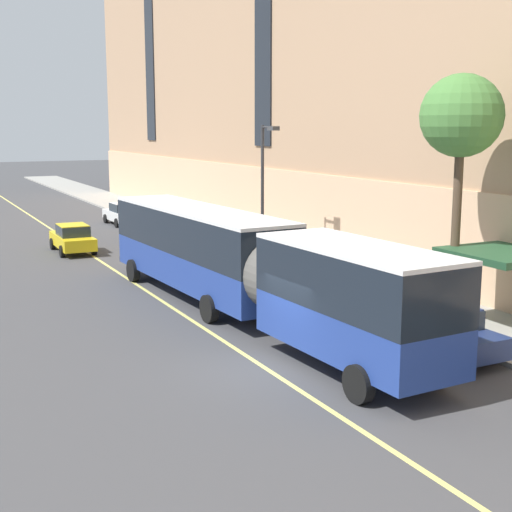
% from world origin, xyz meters
% --- Properties ---
extents(ground_plane, '(260.00, 260.00, 0.00)m').
position_xyz_m(ground_plane, '(0.00, 0.00, 0.00)').
color(ground_plane, '#424244').
extents(sidewalk, '(4.31, 160.00, 0.15)m').
position_xyz_m(sidewalk, '(8.37, 3.00, 0.07)').
color(sidewalk, '#9E9B93').
rests_on(sidewalk, ground).
extents(city_bus, '(3.62, 19.82, 3.63)m').
position_xyz_m(city_bus, '(1.66, 5.04, 2.11)').
color(city_bus, navy).
rests_on(city_bus, ground).
extents(parked_car_silver_0, '(2.09, 4.70, 1.56)m').
position_xyz_m(parked_car_silver_0, '(5.12, 8.54, 0.78)').
color(parked_car_silver_0, '#B7B7BC').
rests_on(parked_car_silver_0, ground).
extents(parked_car_darkgray_2, '(2.04, 4.76, 1.56)m').
position_xyz_m(parked_car_darkgray_2, '(5.05, 18.56, 0.79)').
color(parked_car_darkgray_2, '#4C4C51').
rests_on(parked_car_darkgray_2, ground).
extents(parked_car_white_3, '(1.99, 4.28, 1.56)m').
position_xyz_m(parked_car_white_3, '(4.95, 31.43, 0.78)').
color(parked_car_white_3, silver).
rests_on(parked_car_white_3, ground).
extents(parked_car_navy_4, '(2.08, 4.56, 1.56)m').
position_xyz_m(parked_car_navy_4, '(5.16, -1.16, 0.78)').
color(parked_car_navy_4, navy).
rests_on(parked_car_navy_4, ground).
extents(parked_car_darkgray_6, '(1.94, 4.34, 1.56)m').
position_xyz_m(parked_car_darkgray_6, '(4.97, 24.82, 0.78)').
color(parked_car_darkgray_6, '#4C4C51').
rests_on(parked_car_darkgray_6, ground).
extents(taxi_cab, '(1.94, 4.45, 1.56)m').
position_xyz_m(taxi_cab, '(-0.71, 21.70, 0.78)').
color(taxi_cab, yellow).
rests_on(taxi_cab, ground).
extents(street_tree_mid_block, '(2.82, 2.82, 8.44)m').
position_xyz_m(street_tree_mid_block, '(8.17, 1.46, 7.07)').
color(street_tree_mid_block, brown).
rests_on(street_tree_mid_block, sidewalk).
extents(street_lamp, '(0.36, 1.48, 6.73)m').
position_xyz_m(street_lamp, '(6.82, 13.32, 4.29)').
color(street_lamp, '#2D2D30').
rests_on(street_lamp, sidewalk).
extents(fire_hydrant, '(0.42, 0.24, 0.72)m').
position_xyz_m(fire_hydrant, '(6.72, 5.86, 0.49)').
color(fire_hydrant, red).
rests_on(fire_hydrant, sidewalk).
extents(lane_centerline, '(0.16, 140.00, 0.01)m').
position_xyz_m(lane_centerline, '(-0.04, 3.00, 0.00)').
color(lane_centerline, '#E0D66B').
rests_on(lane_centerline, ground).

